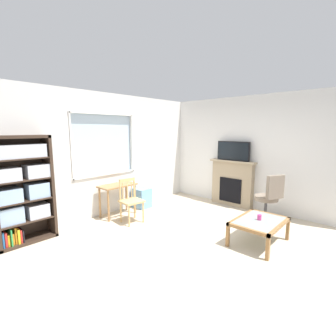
{
  "coord_description": "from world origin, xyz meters",
  "views": [
    {
      "loc": [
        -3.16,
        -2.41,
        1.9
      ],
      "look_at": [
        0.35,
        0.81,
        1.14
      ],
      "focal_mm": 25.93,
      "sensor_mm": 36.0,
      "label": 1
    }
  ],
  "objects": [
    {
      "name": "ground",
      "position": [
        0.0,
        0.0,
        -0.01
      ],
      "size": [
        5.83,
        5.54,
        0.02
      ],
      "primitive_type": "cube",
      "color": "beige"
    },
    {
      "name": "coffee_table",
      "position": [
        0.72,
        -0.93,
        0.35
      ],
      "size": [
        0.97,
        0.7,
        0.4
      ],
      "color": "#8C9E99",
      "rests_on": "ground"
    },
    {
      "name": "wooden_chair",
      "position": [
        -0.13,
        1.41,
        0.46
      ],
      "size": [
        0.46,
        0.44,
        0.9
      ],
      "color": "tan",
      "rests_on": "ground"
    },
    {
      "name": "fireplace",
      "position": [
        2.32,
        0.43,
        0.57
      ],
      "size": [
        0.26,
        1.16,
        1.14
      ],
      "color": "tan",
      "rests_on": "ground"
    },
    {
      "name": "wall_right",
      "position": [
        2.47,
        0.0,
        1.34
      ],
      "size": [
        0.12,
        4.74,
        2.69
      ],
      "primitive_type": "cube",
      "color": "silver",
      "rests_on": "ground"
    },
    {
      "name": "wall_back_with_window",
      "position": [
        0.03,
        2.27,
        1.31
      ],
      "size": [
        4.83,
        0.15,
        2.69
      ],
      "color": "silver",
      "rests_on": "ground"
    },
    {
      "name": "desk_under_window",
      "position": [
        -0.08,
        1.92,
        0.57
      ],
      "size": [
        0.81,
        0.42,
        0.7
      ],
      "color": "#A37547",
      "rests_on": "ground"
    },
    {
      "name": "bookshelf",
      "position": [
        -1.92,
        2.03,
        0.95
      ],
      "size": [
        0.9,
        0.38,
        1.81
      ],
      "color": "#38281E",
      "rests_on": "ground"
    },
    {
      "name": "sippy_cup",
      "position": [
        0.73,
        -0.92,
        0.45
      ],
      "size": [
        0.07,
        0.07,
        0.09
      ],
      "primitive_type": "cylinder",
      "color": "#DB3D84",
      "rests_on": "coffee_table"
    },
    {
      "name": "office_chair",
      "position": [
        1.83,
        -0.68,
        0.55
      ],
      "size": [
        0.59,
        0.62,
        1.0
      ],
      "color": "#7A6B5B",
      "rests_on": "ground"
    },
    {
      "name": "tv",
      "position": [
        2.3,
        0.43,
        1.38
      ],
      "size": [
        0.06,
        0.84,
        0.47
      ],
      "color": "black",
      "rests_on": "fireplace"
    },
    {
      "name": "plastic_drawer_unit",
      "position": [
        0.66,
        1.97,
        0.24
      ],
      "size": [
        0.35,
        0.4,
        0.48
      ],
      "primitive_type": "cube",
      "color": "#72ADDB",
      "rests_on": "ground"
    }
  ]
}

